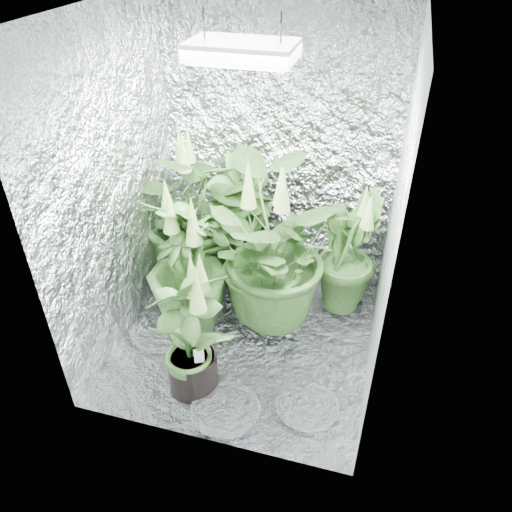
{
  "coord_description": "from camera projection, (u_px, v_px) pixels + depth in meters",
  "views": [
    {
      "loc": [
        0.71,
        -2.31,
        2.37
      ],
      "look_at": [
        0.07,
        0.0,
        0.69
      ],
      "focal_mm": 35.0,
      "sensor_mm": 36.0,
      "label": 1
    }
  ],
  "objects": [
    {
      "name": "walls",
      "position": [
        245.0,
        208.0,
        2.76
      ],
      "size": [
        1.62,
        1.62,
        2.0
      ],
      "color": "white",
      "rests_on": "ground"
    },
    {
      "name": "plant_d",
      "position": [
        187.0,
        267.0,
        3.2
      ],
      "size": [
        0.67,
        0.67,
        1.05
      ],
      "rotation": [
        0.0,
        0.0,
        2.82
      ],
      "color": "black",
      "rests_on": "ground"
    },
    {
      "name": "circulation_fan",
      "position": [
        351.0,
        293.0,
        3.52
      ],
      "size": [
        0.13,
        0.28,
        0.32
      ],
      "rotation": [
        0.0,
        0.0,
        -0.02
      ],
      "color": "black",
      "rests_on": "ground"
    },
    {
      "name": "grow_lamp",
      "position": [
        242.0,
        51.0,
        2.29
      ],
      "size": [
        0.5,
        0.3,
        0.22
      ],
      "color": "gray",
      "rests_on": "ceiling"
    },
    {
      "name": "plant_c",
      "position": [
        348.0,
        254.0,
        3.38
      ],
      "size": [
        0.55,
        0.55,
        0.95
      ],
      "rotation": [
        0.0,
        0.0,
        1.4
      ],
      "color": "black",
      "rests_on": "ground"
    },
    {
      "name": "plant_a",
      "position": [
        196.0,
        211.0,
        3.58
      ],
      "size": [
        1.0,
        1.0,
        1.2
      ],
      "rotation": [
        0.0,
        0.0,
        6.28
      ],
      "color": "black",
      "rests_on": "ground"
    },
    {
      "name": "plant_e",
      "position": [
        268.0,
        254.0,
        3.18
      ],
      "size": [
        1.11,
        1.11,
        1.17
      ],
      "rotation": [
        0.0,
        0.0,
        2.97
      ],
      "color": "black",
      "rests_on": "ground"
    },
    {
      "name": "ground",
      "position": [
        247.0,
        338.0,
        3.34
      ],
      "size": [
        1.6,
        1.6,
        0.0
      ],
      "primitive_type": "plane",
      "color": "white",
      "rests_on": "ground"
    },
    {
      "name": "plant_f",
      "position": [
        189.0,
        333.0,
        2.76
      ],
      "size": [
        0.65,
        0.65,
        0.96
      ],
      "rotation": [
        0.0,
        0.0,
        3.94
      ],
      "color": "black",
      "rests_on": "ground"
    },
    {
      "name": "plant_label",
      "position": [
        199.0,
        356.0,
        2.8
      ],
      "size": [
        0.06,
        0.04,
        0.09
      ],
      "primitive_type": "cube",
      "rotation": [
        -0.21,
        0.0,
        0.38
      ],
      "color": "white",
      "rests_on": "plant_f"
    },
    {
      "name": "ceiling",
      "position": [
        242.0,
        9.0,
        2.19
      ],
      "size": [
        1.6,
        1.6,
        0.01
      ],
      "primitive_type": "cube",
      "color": "white",
      "rests_on": "walls"
    },
    {
      "name": "plant_b",
      "position": [
        243.0,
        227.0,
        3.55
      ],
      "size": [
        0.73,
        0.73,
        1.09
      ],
      "rotation": [
        0.0,
        0.0,
        0.96
      ],
      "color": "black",
      "rests_on": "ground"
    }
  ]
}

